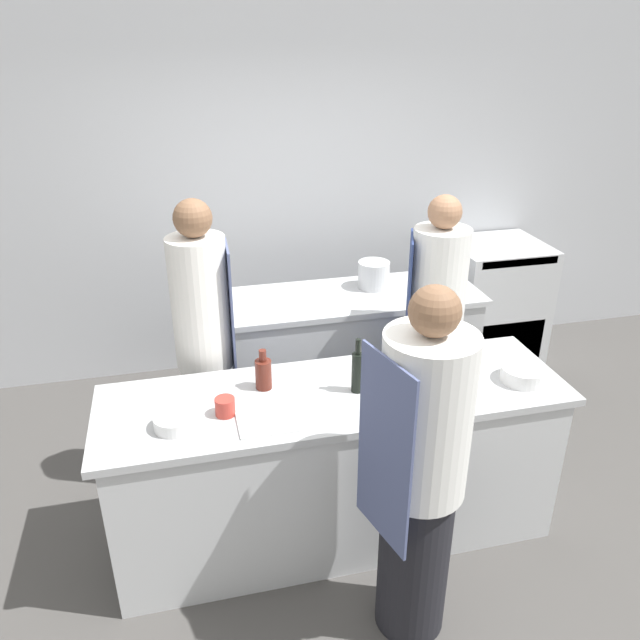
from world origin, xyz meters
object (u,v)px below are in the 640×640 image
Objects in this scene: bottle_vinegar at (263,373)px; bowl_ceramic_blue at (523,374)px; bottle_wine at (357,371)px; bottle_olive_oil at (410,340)px; chef_at_stove at (205,351)px; cup at (225,407)px; bottle_cooking_oil at (427,392)px; bowl_mixing_large at (175,421)px; bowl_prep_small at (440,370)px; bowl_wooden_salad at (385,375)px; stockpot at (374,275)px; chef_at_pass_far at (434,330)px; chef_at_prep_near at (420,476)px; oven_range at (492,301)px.

bottle_vinegar is 0.92× the size of bowl_ceramic_blue.
bottle_wine is at bearing 173.23° from bowl_ceramic_blue.
chef_at_stove is at bearing 162.87° from bottle_olive_oil.
bottle_cooking_oil is at bearing -13.06° from cup.
bottle_wine reaches higher than bowl_mixing_large.
bottle_cooking_oil is 3.13× the size of cup.
chef_at_stove reaches higher than bowl_ceramic_blue.
bottle_olive_oil is at bearing 114.92° from bowl_prep_small.
bowl_wooden_salad is at bearing 60.31° from chef_at_stove.
bowl_mixing_large is at bearing -135.17° from stockpot.
chef_at_stove is 0.96m from bottle_wine.
bowl_mixing_large is (-1.62, -0.74, 0.07)m from chef_at_pass_far.
chef_at_stove is 0.54m from bottle_vinegar.
bottle_cooking_oil is at bearing -39.80° from chef_at_prep_near.
bowl_mixing_large is at bearing 135.02° from chef_at_pass_far.
chef_at_stove is 9.90× the size of bowl_prep_small.
bottle_cooking_oil reaches higher than bottle_wine.
chef_at_prep_near reaches higher than stockpot.
stockpot is at bearing 74.64° from bowl_wooden_salad.
chef_at_stove is at bearing 75.25° from bowl_mixing_large.
chef_at_prep_near is 2.03m from stockpot.
bowl_mixing_large is 2.03m from stockpot.
bottle_vinegar is at bearing 28.79° from bowl_mixing_large.
bowl_prep_small is 0.77× the size of bowl_ceramic_blue.
cup is at bearing 11.98° from bowl_mixing_large.
bottle_vinegar reaches higher than bowl_mixing_large.
oven_range reaches higher than cup.
bottle_olive_oil is 1.55× the size of bowl_prep_small.
bottle_olive_oil is 0.93× the size of bottle_cooking_oil.
chef_at_pass_far is 8.64× the size of bowl_mixing_large.
bowl_wooden_salad is 1.17× the size of stockpot.
bottle_wine reaches higher than bowl_wooden_salad.
cup is at bearing 166.94° from bottle_cooking_oil.
bowl_ceramic_blue is (0.89, -0.11, -0.08)m from bottle_wine.
bowl_wooden_salad is at bearing 105.51° from bottle_cooking_oil.
bottle_olive_oil reaches higher than bowl_wooden_salad.
chef_at_pass_far reaches higher than bottle_vinegar.
bowl_prep_small is at bearing 6.66° from bowl_mixing_large.
chef_at_stove is 6.07× the size of bottle_wine.
stockpot is at bearing 121.62° from chef_at_stove.
bowl_wooden_salad is at bearing -135.68° from bottle_olive_oil.
bottle_wine is at bearing -7.44° from chef_at_prep_near.
chef_at_stove is at bearing 155.53° from bowl_prep_small.
chef_at_stove is 1.06m from bowl_wooden_salad.
bottle_cooking_oil is 1.51× the size of bowl_mixing_large.
bowl_mixing_large is at bearing -173.38° from bottle_wine.
chef_at_pass_far is 6.13× the size of bottle_olive_oil.
bowl_wooden_salad is (-0.31, -0.00, 0.01)m from bowl_prep_small.
cup is (-1.57, 0.05, 0.01)m from bowl_ceramic_blue.
bowl_mixing_large is at bearing -151.21° from bottle_vinegar.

